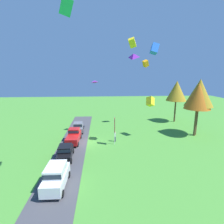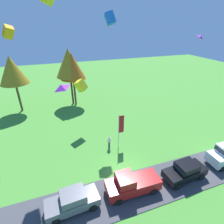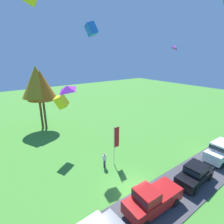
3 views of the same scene
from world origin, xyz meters
name	(u,v)px [view 2 (image 2 of 3)]	position (x,y,z in m)	size (l,w,h in m)	color
ground_plane	(125,174)	(0.00, 0.00, 0.00)	(120.00, 120.00, 0.00)	#478E33
pavement_strip	(134,190)	(0.00, -2.15, 0.03)	(36.00, 4.40, 0.06)	#424247
car_sedan_mid_row	(73,200)	(-5.64, -2.05, 1.04)	(4.50, 2.17, 1.84)	slate
car_pickup_near_entrance	(131,183)	(-0.37, -2.16, 1.11)	(5.05, 2.17, 2.14)	red
car_sedan_far_end	(185,170)	(5.44, -2.46, 1.04)	(4.50, 2.16, 1.84)	black
person_on_lawn	(109,142)	(-0.19, 4.68, 0.88)	(0.36, 0.24, 1.71)	#2D334C
tree_center_back	(12,70)	(-11.63, 19.82, 7.28)	(4.54, 4.54, 9.59)	brown
tree_far_right	(69,63)	(-2.49, 19.91, 7.82)	(4.87, 4.87, 10.28)	brown
tree_left_of_center	(72,66)	(-2.04, 19.47, 7.26)	(4.53, 4.53, 9.56)	brown
flag_banner	(120,127)	(1.21, 4.49, 2.96)	(0.71, 0.08, 4.68)	silver
kite_box_trailing_tail	(81,86)	(-2.12, 10.99, 6.44)	(1.04, 1.04, 1.46)	yellow
kite_diamond_topmost	(61,87)	(-5.14, 1.33, 9.77)	(0.98, 1.02, 0.33)	purple
kite_diamond_low_drifter	(201,36)	(11.36, 5.26, 12.72)	(0.80, 0.71, 0.34)	purple
kite_box_over_trees	(8,32)	(-9.53, 11.82, 13.22)	(0.90, 0.90, 1.26)	orange
kite_box_high_right	(110,18)	(1.84, 10.06, 14.60)	(0.94, 0.94, 1.32)	blue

